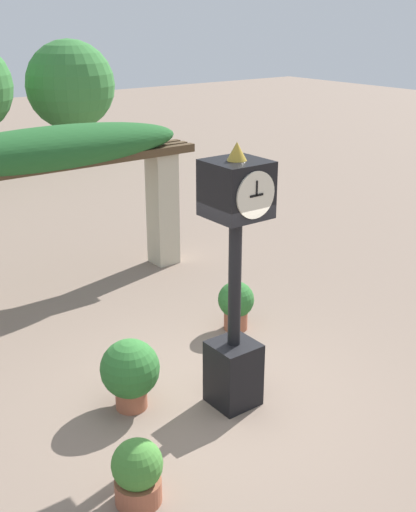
{
  "coord_description": "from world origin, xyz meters",
  "views": [
    {
      "loc": [
        -4.04,
        -5.33,
        4.41
      ],
      "look_at": [
        0.18,
        0.28,
        1.74
      ],
      "focal_mm": 45.0,
      "sensor_mm": 36.0,
      "label": 1
    }
  ],
  "objects_px": {
    "potted_plant_far_left": "(130,371)",
    "potted_plant_near_left": "(236,303)",
    "pedestal_clock": "(235,279)",
    "potted_plant_near_right": "(137,472)"
  },
  "relations": [
    {
      "from": "potted_plant_near_left",
      "to": "potted_plant_far_left",
      "type": "relative_size",
      "value": 0.85
    },
    {
      "from": "pedestal_clock",
      "to": "potted_plant_near_right",
      "type": "distance_m",
      "value": 2.32
    },
    {
      "from": "potted_plant_near_left",
      "to": "potted_plant_far_left",
      "type": "height_order",
      "value": "potted_plant_far_left"
    },
    {
      "from": "potted_plant_far_left",
      "to": "potted_plant_near_right",
      "type": "bearing_deg",
      "value": -118.2
    },
    {
      "from": "potted_plant_far_left",
      "to": "potted_plant_near_left",
      "type": "bearing_deg",
      "value": 20.0
    },
    {
      "from": "pedestal_clock",
      "to": "potted_plant_far_left",
      "type": "height_order",
      "value": "pedestal_clock"
    },
    {
      "from": "potted_plant_near_right",
      "to": "potted_plant_far_left",
      "type": "height_order",
      "value": "potted_plant_far_left"
    },
    {
      "from": "potted_plant_far_left",
      "to": "pedestal_clock",
      "type": "bearing_deg",
      "value": -32.0
    },
    {
      "from": "pedestal_clock",
      "to": "potted_plant_far_left",
      "type": "xyz_separation_m",
      "value": [
        -1.03,
        0.64,
        -1.13
      ]
    },
    {
      "from": "potted_plant_near_right",
      "to": "potted_plant_far_left",
      "type": "bearing_deg",
      "value": 61.8
    }
  ]
}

